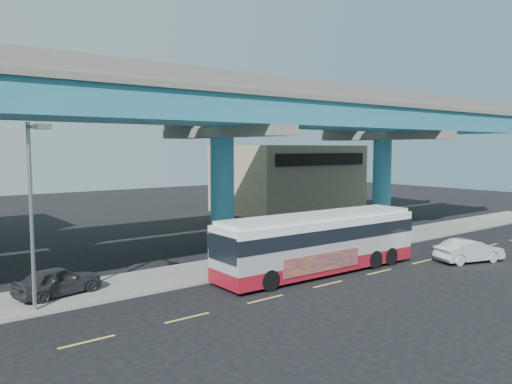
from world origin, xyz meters
TOP-DOWN VIEW (x-y plane):
  - ground at (0.00, 0.00)m, footprint 120.00×120.00m
  - sidewalk at (0.00, 5.50)m, footprint 70.00×4.00m
  - lane_markings at (-0.00, -0.30)m, footprint 58.00×0.12m
  - viaduct at (-0.00, 9.11)m, footprint 52.00×12.40m
  - building_beige at (18.00, 22.98)m, footprint 14.00×10.23m
  - transit_bus at (1.33, 1.63)m, footprint 12.55×3.01m
  - sedan at (10.09, -2.06)m, footprint 3.87×4.99m
  - parked_car at (-11.24, 5.51)m, footprint 2.99×4.40m
  - street_lamp at (-12.62, 3.44)m, footprint 0.50×2.49m
  - stop_sign at (7.74, 4.18)m, footprint 0.51×0.50m

SIDE VIEW (x-z plane):
  - ground at x=0.00m, z-range 0.00..0.00m
  - lane_markings at x=0.00m, z-range 0.00..0.01m
  - sidewalk at x=0.00m, z-range 0.00..0.15m
  - sedan at x=10.09m, z-range 0.00..1.37m
  - parked_car at x=-11.24m, z-range 0.15..1.45m
  - transit_bus at x=1.33m, z-range 0.15..3.36m
  - stop_sign at x=7.74m, z-range 0.63..2.93m
  - building_beige at x=18.00m, z-range 0.01..7.01m
  - street_lamp at x=-12.62m, z-range 1.30..8.91m
  - viaduct at x=0.00m, z-range 3.29..14.99m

